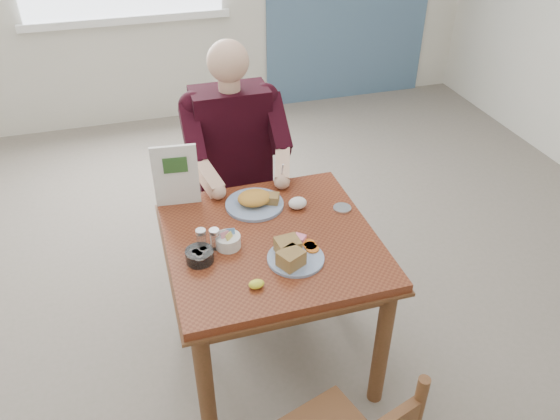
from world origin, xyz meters
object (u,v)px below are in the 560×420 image
object	(u,v)px
table	(271,257)
near_plate	(293,254)
chair_far	(234,194)
far_plate	(256,201)
diner	(235,151)

from	to	relation	value
table	near_plate	size ratio (longest dim) A/B	3.06
table	chair_far	distance (m)	0.81
table	near_plate	world-z (taller)	near_plate
far_plate	table	bearing A→B (deg)	-89.49
table	far_plate	bearing A→B (deg)	90.51
diner	far_plate	world-z (taller)	diner
near_plate	chair_far	bearing A→B (deg)	92.65
table	chair_far	world-z (taller)	chair_far
table	near_plate	xyz separation A→B (m)	(0.04, -0.17, 0.14)
chair_far	diner	bearing A→B (deg)	-89.99
table	diner	size ratio (longest dim) A/B	0.66
diner	near_plate	xyz separation A→B (m)	(0.04, -0.88, -0.03)
chair_far	near_plate	size ratio (longest dim) A/B	3.16
table	chair_far	size ratio (longest dim) A/B	0.97
diner	chair_far	bearing A→B (deg)	90.01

